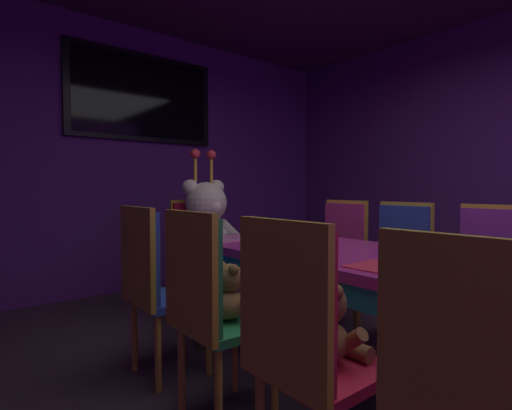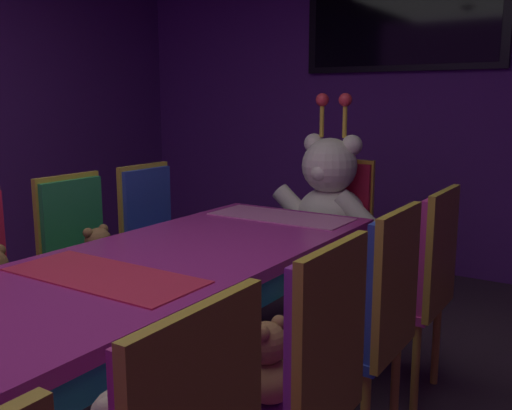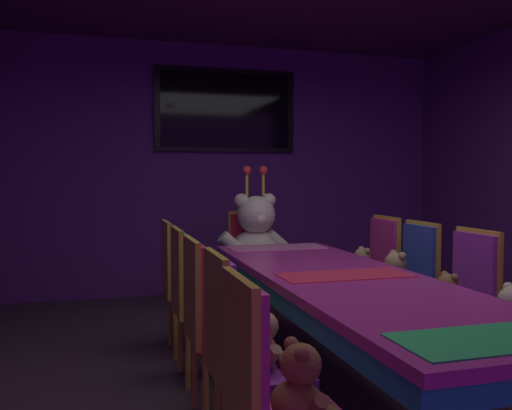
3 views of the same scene
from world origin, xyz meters
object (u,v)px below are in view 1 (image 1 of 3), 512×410
Objects in this scene: throne_chair at (196,245)px; king_teddy_bear at (207,227)px; chair_left_2 at (299,333)px; chair_left_4 at (151,275)px; chair_left_1 at (477,401)px; chair_right_4 at (340,248)px; teddy_right_3 at (388,259)px; teddy_right_2 at (479,277)px; banquet_table at (419,280)px; teddy_left_2 at (327,327)px; chair_right_3 at (399,257)px; teddy_right_4 at (329,252)px; chair_right_2 at (489,269)px; wall_tv at (143,98)px; chair_left_3 at (205,296)px; teddy_left_1 at (500,391)px; teddy_left_3 at (231,295)px.

king_teddy_bear reaches higher than throne_chair.
chair_left_4 is (-0.00, 1.16, 0.00)m from chair_left_2.
chair_left_1 is at bearing -18.24° from king_teddy_bear.
chair_left_4 is at bearing -0.66° from chair_right_4.
chair_right_4 is at bearing 46.23° from chair_left_1.
teddy_right_3 is 0.34× the size of chair_right_4.
teddy_right_2 is 0.83× the size of teddy_right_3.
teddy_left_2 reaches higher than banquet_table.
chair_right_3 is 3.35× the size of teddy_right_4.
chair_left_2 is at bearing 0.66° from chair_right_2.
wall_tv reaches higher than chair_right_4.
teddy_left_2 is 0.61m from chair_left_3.
chair_left_1 is 2.73m from throne_chair.
chair_left_2 is at bearing -21.75° from throne_chair.
teddy_left_1 is (0.14, -0.00, -0.03)m from chair_left_1.
wall_tv reaches higher than chair_right_3.
chair_left_1 is 0.14m from teddy_left_1.
teddy_left_3 is at bearing -75.56° from chair_left_4.
chair_right_2 is 1.00× the size of chair_right_3.
chair_left_4 is 1.04× the size of king_teddy_bear.
teddy_right_3 is at bearing 22.02° from chair_left_2.
chair_right_3 reaches higher than teddy_left_1.
teddy_left_1 is at bearing -0.00° from chair_left_1.
chair_left_2 and throne_chair have the same top height.
chair_right_4 is 3.35× the size of teddy_right_4.
chair_left_3 is 1.67m from throne_chair.
chair_right_2 reaches higher than teddy_right_2.
banquet_table is 1.41m from chair_left_4.
chair_right_4 is (1.49, 1.70, 0.03)m from teddy_left_1.
king_teddy_bear reaches higher than banquet_table.
chair_left_3 is 1.61m from teddy_right_2.
chair_left_4 is at bearing -19.03° from chair_right_3.
chair_left_2 is 1.60m from teddy_right_3.
king_teddy_bear reaches higher than chair_left_2.
chair_right_2 is at bearing 105.56° from teddy_right_3.
king_teddy_bear reaches higher than chair_right_4.
teddy_left_3 is 0.30× the size of chair_left_4.
wall_tv reaches higher than teddy_left_1.
teddy_left_2 is at bearing -76.45° from chair_left_3.
throne_chair is at bearing 75.80° from teddy_left_1.
teddy_right_2 is at bearing 0.80° from teddy_left_2.
teddy_left_2 is 0.93× the size of teddy_right_3.
chair_left_1 is 1.16m from teddy_left_3.
king_teddy_bear is at bearing -62.31° from teddy_right_3.
teddy_left_3 is 0.30× the size of chair_right_2.
chair_left_1 is 1.60m from teddy_right_2.
wall_tv is (-0.69, 1.98, 1.47)m from teddy_right_4.
chair_left_1 is 0.62× the size of wall_tv.
chair_right_3 is 0.62× the size of wall_tv.
chair_left_2 is 1.04× the size of king_teddy_bear.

